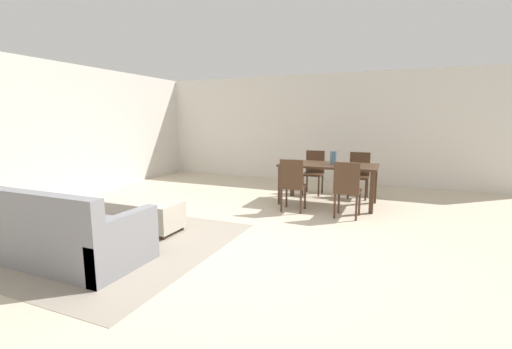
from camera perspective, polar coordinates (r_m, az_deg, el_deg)
The scene contains 12 objects.
ground_plane at distance 4.39m, azimuth -2.67°, elevation -11.98°, with size 10.80×10.80×0.00m, color beige.
wall_back at distance 8.87m, azimuth 11.41°, elevation 7.53°, with size 9.00×0.12×2.70m, color silver.
wall_left at distance 7.54m, azimuth -33.62°, elevation 5.90°, with size 0.12×11.00×2.70m, color silver.
area_rug at distance 4.95m, azimuth -23.81°, elevation -10.24°, with size 3.00×2.80×0.01m, color gray.
couch at distance 4.59m, azimuth -30.89°, elevation -8.53°, with size 2.19×0.90×0.86m.
ottoman_table at distance 5.17m, azimuth -18.35°, elevation -6.27°, with size 1.12×0.53×0.43m.
dining_table at distance 6.51m, azimuth 12.05°, elevation 0.94°, with size 1.75×0.91×0.76m.
dining_chair_near_left at distance 5.87m, azimuth 6.13°, elevation -1.29°, with size 0.42×0.42×0.92m.
dining_chair_near_right at distance 5.64m, azimuth 15.02°, elevation -1.98°, with size 0.41×0.41×0.92m.
dining_chair_far_left at distance 7.41m, azimuth 9.69°, elevation 0.82°, with size 0.41×0.41×0.92m.
dining_chair_far_right at distance 7.25m, azimuth 16.85°, elevation 0.37°, with size 0.40×0.40×0.92m.
vase_centerpiece at distance 6.51m, azimuth 12.81°, elevation 2.78°, with size 0.12×0.12×0.24m, color slate.
Camera 1 is at (1.77, -3.69, 1.59)m, focal length 23.89 mm.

